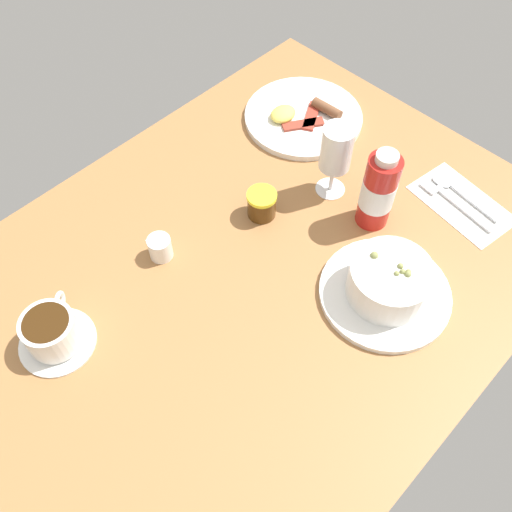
{
  "coord_description": "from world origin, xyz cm",
  "views": [
    {
      "loc": [
        -40.19,
        -39.55,
        84.35
      ],
      "look_at": [
        -2.56,
        -2.52,
        8.23
      ],
      "focal_mm": 39.44,
      "sensor_mm": 36.0,
      "label": 1
    }
  ],
  "objects_px": {
    "coffee_cup": "(52,333)",
    "sauce_bottle_red": "(378,191)",
    "jam_jar": "(262,204)",
    "breakfast_plate": "(303,117)",
    "porridge_bowl": "(388,284)",
    "cutlery_setting": "(460,202)",
    "wine_glass": "(336,151)",
    "creamer_jug": "(160,247)"
  },
  "relations": [
    {
      "from": "coffee_cup",
      "to": "breakfast_plate",
      "type": "xyz_separation_m",
      "value": [
        0.68,
        0.07,
        -0.03
      ]
    },
    {
      "from": "jam_jar",
      "to": "sauce_bottle_red",
      "type": "bearing_deg",
      "value": -49.02
    },
    {
      "from": "coffee_cup",
      "to": "sauce_bottle_red",
      "type": "xyz_separation_m",
      "value": [
        0.57,
        -0.21,
        0.05
      ]
    },
    {
      "from": "cutlery_setting",
      "to": "creamer_jug",
      "type": "relative_size",
      "value": 4.04
    },
    {
      "from": "cutlery_setting",
      "to": "wine_glass",
      "type": "bearing_deg",
      "value": 126.6
    },
    {
      "from": "cutlery_setting",
      "to": "coffee_cup",
      "type": "xyz_separation_m",
      "value": [
        -0.72,
        0.31,
        0.03
      ]
    },
    {
      "from": "cutlery_setting",
      "to": "wine_glass",
      "type": "height_order",
      "value": "wine_glass"
    },
    {
      "from": "coffee_cup",
      "to": "creamer_jug",
      "type": "bearing_deg",
      "value": 3.41
    },
    {
      "from": "cutlery_setting",
      "to": "creamer_jug",
      "type": "distance_m",
      "value": 0.59
    },
    {
      "from": "porridge_bowl",
      "to": "wine_glass",
      "type": "height_order",
      "value": "wine_glass"
    },
    {
      "from": "wine_glass",
      "to": "jam_jar",
      "type": "xyz_separation_m",
      "value": [
        -0.14,
        0.05,
        -0.08
      ]
    },
    {
      "from": "coffee_cup",
      "to": "wine_glass",
      "type": "bearing_deg",
      "value": -10.18
    },
    {
      "from": "creamer_jug",
      "to": "jam_jar",
      "type": "distance_m",
      "value": 0.21
    },
    {
      "from": "sauce_bottle_red",
      "to": "breakfast_plate",
      "type": "height_order",
      "value": "sauce_bottle_red"
    },
    {
      "from": "cutlery_setting",
      "to": "sauce_bottle_red",
      "type": "height_order",
      "value": "sauce_bottle_red"
    },
    {
      "from": "porridge_bowl",
      "to": "breakfast_plate",
      "type": "relative_size",
      "value": 0.89
    },
    {
      "from": "coffee_cup",
      "to": "porridge_bowl",
      "type": "bearing_deg",
      "value": -36.12
    },
    {
      "from": "jam_jar",
      "to": "breakfast_plate",
      "type": "height_order",
      "value": "jam_jar"
    },
    {
      "from": "creamer_jug",
      "to": "wine_glass",
      "type": "height_order",
      "value": "wine_glass"
    },
    {
      "from": "porridge_bowl",
      "to": "breakfast_plate",
      "type": "distance_m",
      "value": 0.46
    },
    {
      "from": "cutlery_setting",
      "to": "coffee_cup",
      "type": "relative_size",
      "value": 1.64
    },
    {
      "from": "creamer_jug",
      "to": "breakfast_plate",
      "type": "bearing_deg",
      "value": 7.27
    },
    {
      "from": "cutlery_setting",
      "to": "creamer_jug",
      "type": "xyz_separation_m",
      "value": [
        -0.49,
        0.32,
        0.02
      ]
    },
    {
      "from": "jam_jar",
      "to": "porridge_bowl",
      "type": "bearing_deg",
      "value": -86.06
    },
    {
      "from": "jam_jar",
      "to": "sauce_bottle_red",
      "type": "distance_m",
      "value": 0.22
    },
    {
      "from": "sauce_bottle_red",
      "to": "creamer_jug",
      "type": "bearing_deg",
      "value": 146.62
    },
    {
      "from": "sauce_bottle_red",
      "to": "coffee_cup",
      "type": "bearing_deg",
      "value": 159.96
    },
    {
      "from": "cutlery_setting",
      "to": "jam_jar",
      "type": "bearing_deg",
      "value": 138.61
    },
    {
      "from": "wine_glass",
      "to": "breakfast_plate",
      "type": "xyz_separation_m",
      "value": [
        0.11,
        0.17,
        -0.1
      ]
    },
    {
      "from": "coffee_cup",
      "to": "sauce_bottle_red",
      "type": "height_order",
      "value": "sauce_bottle_red"
    },
    {
      "from": "breakfast_plate",
      "to": "coffee_cup",
      "type": "bearing_deg",
      "value": -174.04
    },
    {
      "from": "creamer_jug",
      "to": "porridge_bowl",
      "type": "bearing_deg",
      "value": -57.57
    },
    {
      "from": "porridge_bowl",
      "to": "cutlery_setting",
      "type": "distance_m",
      "value": 0.28
    },
    {
      "from": "creamer_jug",
      "to": "breakfast_plate",
      "type": "height_order",
      "value": "creamer_jug"
    },
    {
      "from": "creamer_jug",
      "to": "cutlery_setting",
      "type": "bearing_deg",
      "value": -33.16
    },
    {
      "from": "wine_glass",
      "to": "creamer_jug",
      "type": "bearing_deg",
      "value": 161.04
    },
    {
      "from": "porridge_bowl",
      "to": "coffee_cup",
      "type": "xyz_separation_m",
      "value": [
        -0.45,
        0.33,
        -0.0
      ]
    },
    {
      "from": "coffee_cup",
      "to": "jam_jar",
      "type": "bearing_deg",
      "value": -6.5
    },
    {
      "from": "wine_glass",
      "to": "sauce_bottle_red",
      "type": "relative_size",
      "value": 0.92
    },
    {
      "from": "cutlery_setting",
      "to": "sauce_bottle_red",
      "type": "relative_size",
      "value": 1.21
    },
    {
      "from": "cutlery_setting",
      "to": "porridge_bowl",
      "type": "bearing_deg",
      "value": -175.39
    },
    {
      "from": "creamer_jug",
      "to": "jam_jar",
      "type": "height_order",
      "value": "jam_jar"
    }
  ]
}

